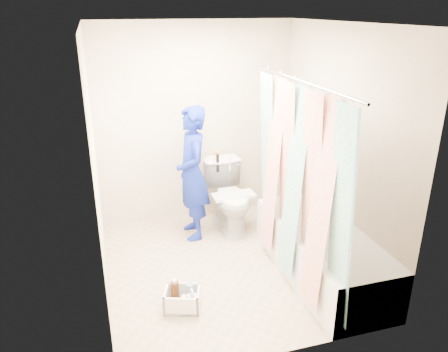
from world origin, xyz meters
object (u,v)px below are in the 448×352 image
object	(u,v)px
bathtub	(321,252)
toilet	(230,197)
plumber	(192,174)
cleaning_caddy	(184,300)

from	to	relation	value
bathtub	toilet	world-z (taller)	toilet
bathtub	plumber	world-z (taller)	plumber
plumber	cleaning_caddy	world-z (taller)	plumber
cleaning_caddy	plumber	bearing A→B (deg)	92.47
toilet	plumber	size ratio (longest dim) A/B	0.53
toilet	plumber	world-z (taller)	plumber
plumber	cleaning_caddy	bearing A→B (deg)	-17.46
plumber	bathtub	bearing A→B (deg)	40.18
plumber	cleaning_caddy	xyz separation A→B (m)	(-0.39, -1.31, -0.68)
bathtub	toilet	size ratio (longest dim) A/B	2.16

